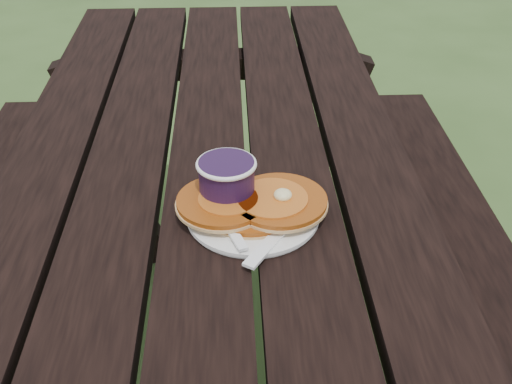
{
  "coord_description": "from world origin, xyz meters",
  "views": [
    {
      "loc": [
        0.05,
        -1.01,
        1.36
      ],
      "look_at": [
        0.08,
        -0.18,
        0.8
      ],
      "focal_mm": 45.0,
      "sensor_mm": 36.0,
      "label": 1
    }
  ],
  "objects_px": {
    "plate": "(253,216)",
    "pancake_stack": "(253,203)",
    "coffee_cup": "(227,182)",
    "picnic_table": "(215,313)"
  },
  "relations": [
    {
      "from": "picnic_table",
      "to": "pancake_stack",
      "type": "distance_m",
      "value": 0.45
    },
    {
      "from": "coffee_cup",
      "to": "pancake_stack",
      "type": "bearing_deg",
      "value": -33.78
    },
    {
      "from": "picnic_table",
      "to": "coffee_cup",
      "type": "distance_m",
      "value": 0.46
    },
    {
      "from": "picnic_table",
      "to": "pancake_stack",
      "type": "relative_size",
      "value": 7.46
    },
    {
      "from": "plate",
      "to": "pancake_stack",
      "type": "distance_m",
      "value": 0.02
    },
    {
      "from": "coffee_cup",
      "to": "picnic_table",
      "type": "bearing_deg",
      "value": 104.42
    },
    {
      "from": "plate",
      "to": "coffee_cup",
      "type": "xyz_separation_m",
      "value": [
        -0.04,
        0.03,
        0.04
      ]
    },
    {
      "from": "plate",
      "to": "pancake_stack",
      "type": "bearing_deg",
      "value": 86.51
    },
    {
      "from": "plate",
      "to": "pancake_stack",
      "type": "relative_size",
      "value": 0.86
    },
    {
      "from": "plate",
      "to": "coffee_cup",
      "type": "bearing_deg",
      "value": 140.4
    }
  ]
}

